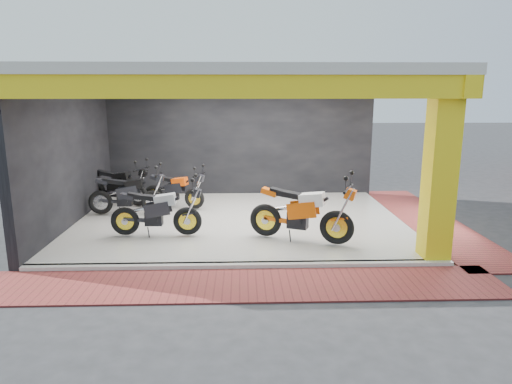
# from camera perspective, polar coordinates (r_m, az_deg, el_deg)

# --- Properties ---
(ground) EXTENTS (80.00, 80.00, 0.00)m
(ground) POSITION_cam_1_polar(r_m,az_deg,el_deg) (9.57, -2.03, -7.23)
(ground) COLOR #2D2D30
(ground) RESTS_ON ground
(showroom_floor) EXTENTS (8.00, 6.00, 0.10)m
(showroom_floor) POSITION_cam_1_polar(r_m,az_deg,el_deg) (11.46, -2.01, -3.64)
(showroom_floor) COLOR white
(showroom_floor) RESTS_ON ground
(showroom_ceiling) EXTENTS (8.40, 6.40, 0.20)m
(showroom_ceiling) POSITION_cam_1_polar(r_m,az_deg,el_deg) (11.03, -2.15, 14.38)
(showroom_ceiling) COLOR beige
(showroom_ceiling) RESTS_ON corner_column
(back_wall) EXTENTS (8.20, 0.20, 3.50)m
(back_wall) POSITION_cam_1_polar(r_m,az_deg,el_deg) (14.19, -2.04, 6.45)
(back_wall) COLOR black
(back_wall) RESTS_ON ground
(left_wall) EXTENTS (0.20, 6.20, 3.50)m
(left_wall) POSITION_cam_1_polar(r_m,az_deg,el_deg) (11.86, -22.36, 4.37)
(left_wall) COLOR black
(left_wall) RESTS_ON ground
(corner_column) EXTENTS (0.50, 0.50, 3.50)m
(corner_column) POSITION_cam_1_polar(r_m,az_deg,el_deg) (9.18, 22.00, 2.32)
(corner_column) COLOR yellow
(corner_column) RESTS_ON ground
(header_beam_front) EXTENTS (8.40, 0.30, 0.40)m
(header_beam_front) POSITION_cam_1_polar(r_m,az_deg,el_deg) (8.02, -2.22, 13.01)
(header_beam_front) COLOR yellow
(header_beam_front) RESTS_ON corner_column
(header_beam_right) EXTENTS (0.30, 6.40, 0.40)m
(header_beam_right) POSITION_cam_1_polar(r_m,az_deg,el_deg) (11.71, 18.31, 12.20)
(header_beam_right) COLOR yellow
(header_beam_right) RESTS_ON corner_column
(floor_kerb) EXTENTS (8.00, 0.20, 0.10)m
(floor_kerb) POSITION_cam_1_polar(r_m,az_deg,el_deg) (8.60, -2.04, -9.19)
(floor_kerb) COLOR white
(floor_kerb) RESTS_ON ground
(paver_front) EXTENTS (9.00, 1.40, 0.03)m
(paver_front) POSITION_cam_1_polar(r_m,az_deg,el_deg) (7.89, -2.05, -11.51)
(paver_front) COLOR maroon
(paver_front) RESTS_ON ground
(paver_right) EXTENTS (1.40, 7.00, 0.03)m
(paver_right) POSITION_cam_1_polar(r_m,az_deg,el_deg) (12.42, 20.77, -3.36)
(paver_right) COLOR maroon
(paver_right) RESTS_ON ground
(moto_hero) EXTENTS (2.56, 1.76, 1.47)m
(moto_hero) POSITION_cam_1_polar(r_m,az_deg,el_deg) (9.46, 10.14, -2.36)
(moto_hero) COLOR #E15609
(moto_hero) RESTS_ON showroom_floor
(moto_row_a) EXTENTS (2.13, 0.83, 1.29)m
(moto_row_a) POSITION_cam_1_polar(r_m,az_deg,el_deg) (10.07, -8.62, -1.93)
(moto_row_a) COLOR black
(moto_row_a) RESTS_ON showroom_floor
(moto_row_b) EXTENTS (2.09, 0.79, 1.27)m
(moto_row_b) POSITION_cam_1_polar(r_m,az_deg,el_deg) (12.00, -12.79, 0.16)
(moto_row_b) COLOR black
(moto_row_b) RESTS_ON showroom_floor
(moto_row_c) EXTENTS (2.04, 1.31, 1.17)m
(moto_row_c) POSITION_cam_1_polar(r_m,az_deg,el_deg) (12.35, -7.74, 0.45)
(moto_row_c) COLOR black
(moto_row_c) RESTS_ON showroom_floor
(moto_row_d) EXTENTS (2.24, 1.44, 1.28)m
(moto_row_d) POSITION_cam_1_polar(r_m,az_deg,el_deg) (12.97, -14.67, 0.98)
(moto_row_d) COLOR black
(moto_row_d) RESTS_ON showroom_floor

